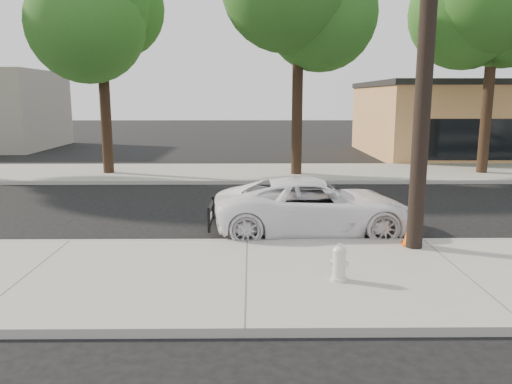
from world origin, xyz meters
TOP-DOWN VIEW (x-y plane):
  - ground at (0.00, 0.00)m, footprint 120.00×120.00m
  - near_sidewalk at (0.00, -4.30)m, footprint 90.00×4.40m
  - far_sidewalk at (0.00, 8.50)m, footprint 90.00×5.00m
  - curb_near at (0.00, -2.10)m, footprint 90.00×0.12m
  - utility_pole at (3.60, -2.70)m, footprint 1.40×0.34m
  - tree_b at (-5.81, 8.06)m, footprint 4.34×4.20m
  - tree_c at (2.22, 7.64)m, footprint 4.96×4.80m
  - tree_d at (10.20, 7.95)m, footprint 4.50×4.35m
  - police_cruiser at (1.67, -1.01)m, footprint 5.01×2.44m
  - fire_hydrant at (1.64, -4.65)m, footprint 0.34×0.30m
  - traffic_cone at (3.59, -2.50)m, footprint 0.44×0.44m

SIDE VIEW (x-z plane):
  - ground at x=0.00m, z-range 0.00..0.00m
  - near_sidewalk at x=0.00m, z-range 0.00..0.15m
  - far_sidewalk at x=0.00m, z-range 0.00..0.15m
  - curb_near at x=0.00m, z-range -0.01..0.15m
  - fire_hydrant at x=1.64m, z-range 0.14..0.77m
  - traffic_cone at x=3.59m, z-range 0.14..0.88m
  - police_cruiser at x=1.67m, z-range 0.00..1.37m
  - utility_pole at x=3.60m, z-range 0.20..9.20m
  - tree_b at x=-5.81m, z-range 1.93..10.38m
  - tree_d at x=10.20m, z-range 1.99..10.74m
  - tree_c at x=2.22m, z-range 2.13..11.68m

